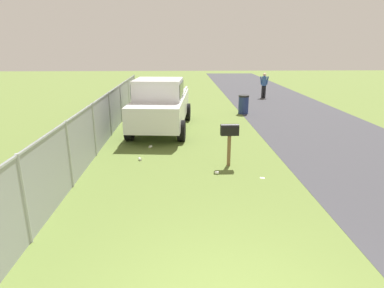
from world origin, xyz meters
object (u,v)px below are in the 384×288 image
Objects in this scene: trash_bin at (243,104)px; pedestrian at (264,84)px; pickup_truck at (161,103)px; mailbox at (230,133)px.

pedestrian is (4.94, -2.23, 0.44)m from trash_bin.
pickup_truck is 5.06m from trash_bin.
pickup_truck is at bearing -31.85° from pedestrian.
pedestrian is (12.19, -4.00, -0.07)m from mailbox.
pedestrian reaches higher than trash_bin.
pickup_truck is 5.71× the size of trash_bin.
mailbox is at bearing 166.29° from trash_bin.
mailbox is 7.48m from trash_bin.
mailbox is 4.65m from pickup_truck.
pedestrian is at bearing -24.29° from trash_bin.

